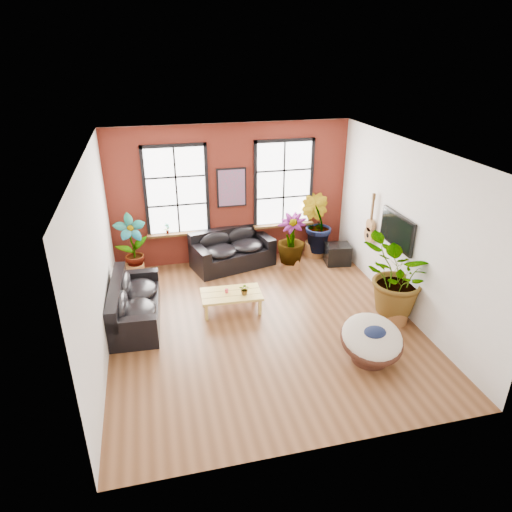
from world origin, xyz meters
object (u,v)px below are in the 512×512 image
at_px(sofa_left, 133,304).
at_px(papasan_chair, 372,340).
at_px(sofa_back, 232,250).
at_px(coffee_table, 231,295).

relative_size(sofa_left, papasan_chair, 1.88).
xyz_separation_m(sofa_left, papasan_chair, (4.12, -2.32, 0.04)).
xyz_separation_m(sofa_back, coffee_table, (-0.42, -2.16, -0.06)).
bearing_deg(coffee_table, sofa_left, -179.18).
relative_size(sofa_left, coffee_table, 1.71).
distance_m(sofa_back, papasan_chair, 4.73).
bearing_deg(sofa_left, coffee_table, -88.61).
xyz_separation_m(coffee_table, papasan_chair, (2.10, -2.26, 0.07)).
bearing_deg(papasan_chair, sofa_back, 113.00).
distance_m(coffee_table, papasan_chair, 3.09).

